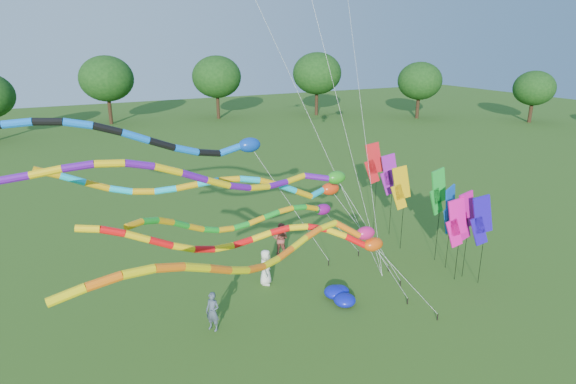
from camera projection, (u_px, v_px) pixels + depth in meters
name	position (u px, v px, depth m)	size (l,w,h in m)	color
ground	(394.00, 340.00, 18.74)	(160.00, 160.00, 0.00)	#265817
tree_ring	(355.00, 193.00, 18.85)	(121.27, 118.50, 9.71)	#382314
tube_kite_red	(276.00, 240.00, 16.99)	(12.90, 2.19, 6.39)	black
tube_kite_orange	(283.00, 249.00, 14.81)	(13.43, 4.33, 6.87)	black
tube_kite_purple	(224.00, 177.00, 16.73)	(16.01, 1.34, 8.40)	black
tube_kite_blue	(120.00, 138.00, 18.89)	(18.05, 1.87, 9.37)	black
tube_kite_cyan	(237.00, 187.00, 19.51)	(14.76, 1.70, 7.47)	black
tube_kite_green	(266.00, 216.00, 20.37)	(12.05, 3.81, 5.96)	black
banner_pole_orange	(401.00, 188.00, 25.76)	(1.13, 0.44, 4.81)	black
banner_pole_magenta_b	(466.00, 216.00, 22.65)	(1.16, 0.09, 4.48)	black
banner_pole_violet	(389.00, 175.00, 27.62)	(1.14, 0.39, 4.99)	black
banner_pole_blue_b	(449.00, 210.00, 23.49)	(1.12, 0.46, 4.48)	black
banner_pole_red	(373.00, 163.00, 28.03)	(1.13, 0.43, 5.52)	black
banner_pole_green	(438.00, 192.00, 24.19)	(1.16, 0.11, 5.10)	black
banner_pole_blue_a	(481.00, 221.00, 22.07)	(1.13, 0.44, 4.49)	black
banner_pole_magenta_a	(456.00, 223.00, 22.48)	(1.15, 0.35, 4.23)	black
blue_nylon_heap	(348.00, 296.00, 21.46)	(1.53, 1.76, 0.55)	#0D17B1
person_a	(266.00, 267.00, 22.76)	(0.85, 0.56, 1.75)	silver
person_b	(213.00, 312.00, 19.17)	(0.60, 0.39, 1.64)	#414C5B
person_c	(281.00, 239.00, 25.89)	(0.88, 0.68, 1.81)	#964136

